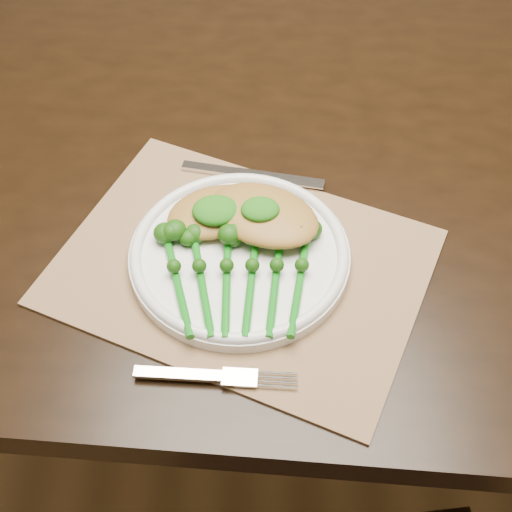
{
  "coord_description": "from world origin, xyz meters",
  "views": [
    {
      "loc": [
        -0.18,
        -0.89,
        1.43
      ],
      "look_at": [
        -0.17,
        -0.36,
        0.78
      ],
      "focal_mm": 50.0,
      "sensor_mm": 36.0,
      "label": 1
    }
  ],
  "objects_px": {
    "dining_table": "(285,307)",
    "dinner_plate": "(240,254)",
    "placemat": "(242,267)",
    "chicken_fillet_left": "(216,212)",
    "broccolini_bundle": "(239,285)"
  },
  "relations": [
    {
      "from": "placemat",
      "to": "chicken_fillet_left",
      "type": "relative_size",
      "value": 3.48
    },
    {
      "from": "dining_table",
      "to": "chicken_fillet_left",
      "type": "bearing_deg",
      "value": -121.13
    },
    {
      "from": "placemat",
      "to": "broccolini_bundle",
      "type": "bearing_deg",
      "value": -69.05
    },
    {
      "from": "dining_table",
      "to": "dinner_plate",
      "type": "bearing_deg",
      "value": -105.45
    },
    {
      "from": "broccolini_bundle",
      "to": "placemat",
      "type": "bearing_deg",
      "value": 86.24
    },
    {
      "from": "dining_table",
      "to": "placemat",
      "type": "height_order",
      "value": "placemat"
    },
    {
      "from": "dining_table",
      "to": "dinner_plate",
      "type": "distance_m",
      "value": 0.44
    },
    {
      "from": "chicken_fillet_left",
      "to": "broccolini_bundle",
      "type": "distance_m",
      "value": 0.11
    },
    {
      "from": "dining_table",
      "to": "broccolini_bundle",
      "type": "distance_m",
      "value": 0.47
    },
    {
      "from": "dining_table",
      "to": "broccolini_bundle",
      "type": "bearing_deg",
      "value": -101.36
    },
    {
      "from": "dinner_plate",
      "to": "chicken_fillet_left",
      "type": "bearing_deg",
      "value": 117.81
    },
    {
      "from": "chicken_fillet_left",
      "to": "broccolini_bundle",
      "type": "relative_size",
      "value": 0.68
    },
    {
      "from": "dinner_plate",
      "to": "broccolini_bundle",
      "type": "relative_size",
      "value": 1.47
    },
    {
      "from": "placemat",
      "to": "chicken_fillet_left",
      "type": "bearing_deg",
      "value": 141.33
    },
    {
      "from": "dining_table",
      "to": "placemat",
      "type": "bearing_deg",
      "value": -104.07
    }
  ]
}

